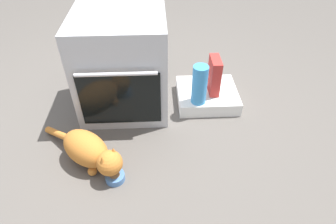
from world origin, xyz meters
name	(u,v)px	position (x,y,z in m)	size (l,w,h in m)	color
ground	(120,135)	(0.00, 0.00, 0.00)	(8.00, 8.00, 0.00)	#56514C
oven	(122,64)	(0.02, 0.35, 0.36)	(0.62, 0.63, 0.72)	#B7BABF
pantry_cabinet	(207,95)	(0.66, 0.36, 0.05)	(0.46, 0.42, 0.10)	white
food_bowl	(115,177)	(0.00, -0.38, 0.03)	(0.12, 0.12, 0.07)	#4C7AB7
cat	(90,151)	(-0.15, -0.25, 0.12)	(0.58, 0.51, 0.22)	#C6752D
cereal_box	(214,76)	(0.70, 0.35, 0.24)	(0.07, 0.18, 0.28)	#B72D28
water_bottle	(200,85)	(0.57, 0.22, 0.25)	(0.11, 0.11, 0.30)	#388CD1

